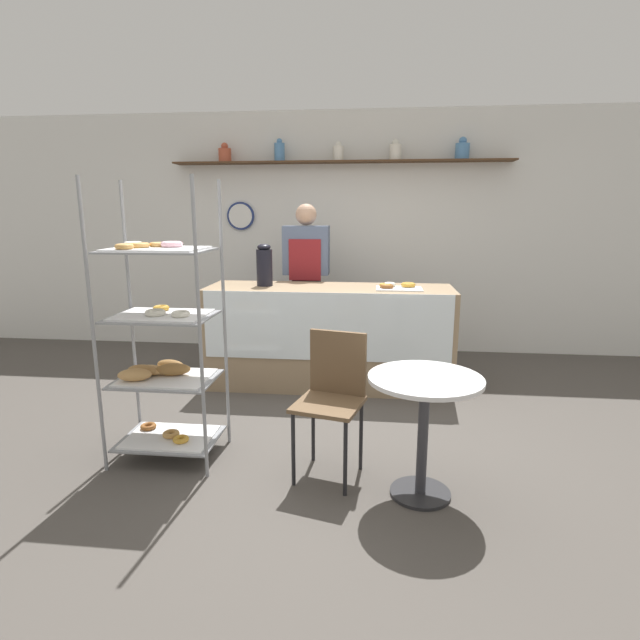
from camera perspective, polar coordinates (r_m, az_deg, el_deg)
The scene contains 9 objects.
ground_plane at distance 3.68m, azimuth -0.74°, elevation -13.58°, with size 14.00×14.00×0.00m, color #4C4742.
back_wall at distance 5.83m, azimuth 2.29°, elevation 9.94°, with size 10.00×0.30×2.70m.
display_counter at distance 4.65m, azimuth 1.06°, elevation -1.87°, with size 2.24×0.67×0.93m.
pastry_rack at distance 3.36m, azimuth -17.66°, elevation -2.79°, with size 0.68×0.50×1.81m.
person_worker at distance 5.17m, azimuth -1.56°, elevation 4.66°, with size 0.46×0.23×1.68m.
cafe_table at distance 2.88m, azimuth 11.81°, elevation -9.80°, with size 0.64×0.64×0.72m.
cafe_chair at distance 3.08m, azimuth 1.49°, elevation -7.80°, with size 0.46×0.46×0.89m.
coffee_carafe at distance 4.64m, azimuth -6.37°, elevation 6.22°, with size 0.15×0.15×0.38m.
donut_tray_counter at distance 4.50m, azimuth 8.86°, elevation 3.82°, with size 0.40×0.28×0.05m.
Camera 1 is at (0.41, -3.28, 1.61)m, focal length 28.00 mm.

